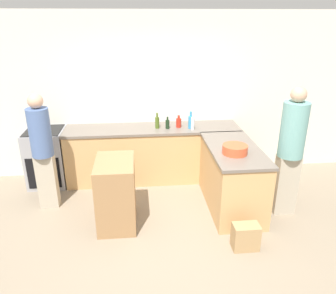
# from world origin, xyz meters

# --- Properties ---
(ground_plane) EXTENTS (14.00, 14.00, 0.00)m
(ground_plane) POSITION_xyz_m (0.00, 0.00, 0.00)
(ground_plane) COLOR gray
(wall_back) EXTENTS (8.00, 0.06, 2.70)m
(wall_back) POSITION_xyz_m (0.00, 2.08, 1.35)
(wall_back) COLOR silver
(wall_back) RESTS_ON ground_plane
(counter_back) EXTENTS (2.84, 0.65, 0.91)m
(counter_back) POSITION_xyz_m (0.00, 1.74, 0.46)
(counter_back) COLOR tan
(counter_back) RESTS_ON ground_plane
(counter_peninsula) EXTENTS (0.69, 1.40, 0.91)m
(counter_peninsula) POSITION_xyz_m (1.07, 0.74, 0.46)
(counter_peninsula) COLOR tan
(counter_peninsula) RESTS_ON ground_plane
(range_oven) EXTENTS (0.60, 0.63, 0.93)m
(range_oven) POSITION_xyz_m (-1.72, 1.74, 0.46)
(range_oven) COLOR #99999E
(range_oven) RESTS_ON ground_plane
(island_table) EXTENTS (0.49, 0.73, 0.90)m
(island_table) POSITION_xyz_m (-0.55, 0.48, 0.45)
(island_table) COLOR #997047
(island_table) RESTS_ON ground_plane
(mixing_bowl) EXTENTS (0.33, 0.33, 0.12)m
(mixing_bowl) POSITION_xyz_m (1.02, 0.55, 0.97)
(mixing_bowl) COLOR #DB512D
(mixing_bowl) RESTS_ON counter_peninsula
(dish_soap_bottle) EXTENTS (0.08, 0.08, 0.28)m
(dish_soap_bottle) POSITION_xyz_m (0.61, 1.65, 1.02)
(dish_soap_bottle) COLOR #338CBF
(dish_soap_bottle) RESTS_ON counter_back
(hot_sauce_bottle) EXTENTS (0.08, 0.08, 0.20)m
(hot_sauce_bottle) POSITION_xyz_m (0.43, 1.72, 0.99)
(hot_sauce_bottle) COLOR red
(hot_sauce_bottle) RESTS_ON counter_back
(olive_oil_bottle) EXTENTS (0.07, 0.07, 0.25)m
(olive_oil_bottle) POSITION_xyz_m (0.08, 1.70, 1.01)
(olive_oil_bottle) COLOR #475B1E
(olive_oil_bottle) RESTS_ON counter_back
(wine_bottle_dark) EXTENTS (0.06, 0.06, 0.19)m
(wine_bottle_dark) POSITION_xyz_m (0.24, 1.67, 0.99)
(wine_bottle_dark) COLOR black
(wine_bottle_dark) RESTS_ON counter_back
(vinegar_bottle_clear) EXTENTS (0.06, 0.06, 0.28)m
(vinegar_bottle_clear) POSITION_xyz_m (0.63, 1.56, 1.03)
(vinegar_bottle_clear) COLOR silver
(vinegar_bottle_clear) RESTS_ON counter_back
(person_by_range) EXTENTS (0.29, 0.29, 1.67)m
(person_by_range) POSITION_xyz_m (-1.55, 1.00, 0.92)
(person_by_range) COLOR #ADA38E
(person_by_range) RESTS_ON ground_plane
(person_at_peninsula) EXTENTS (0.33, 0.33, 1.79)m
(person_at_peninsula) POSITION_xyz_m (1.77, 0.52, 0.98)
(person_at_peninsula) COLOR #ADA38E
(person_at_peninsula) RESTS_ON ground_plane
(paper_bag) EXTENTS (0.31, 0.19, 0.32)m
(paper_bag) POSITION_xyz_m (0.99, -0.21, 0.16)
(paper_bag) COLOR #A88456
(paper_bag) RESTS_ON ground_plane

